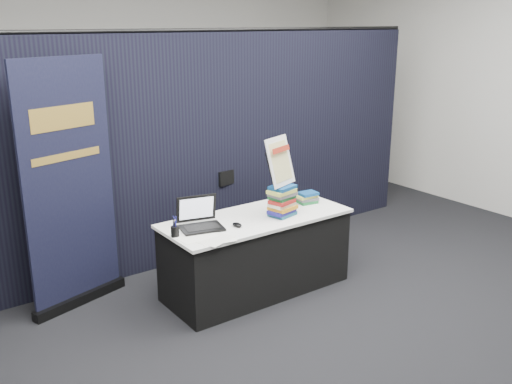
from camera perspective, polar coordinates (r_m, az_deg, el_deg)
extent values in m
plane|color=black|center=(5.25, 3.64, -11.85)|extent=(8.00, 8.00, 0.00)
cube|color=beige|center=(8.13, -14.66, 10.88)|extent=(8.00, 0.02, 3.50)
cube|color=black|center=(6.07, -5.81, 4.21)|extent=(6.00, 0.08, 2.40)
cube|color=black|center=(5.49, 0.04, -6.33)|extent=(1.76, 0.71, 0.72)
cube|color=silver|center=(5.35, 0.04, -2.64)|extent=(1.80, 0.75, 0.03)
cube|color=black|center=(5.05, -5.44, -3.62)|extent=(0.41, 0.34, 0.02)
cube|color=black|center=(5.11, -6.22, -1.76)|extent=(0.37, 0.15, 0.25)
cube|color=silver|center=(5.10, -6.17, -1.78)|extent=(0.31, 0.12, 0.20)
ellipsoid|color=black|center=(5.09, -1.91, -3.29)|extent=(0.07, 0.11, 0.03)
cube|color=white|center=(4.89, -6.01, -4.45)|extent=(0.33, 0.25, 0.00)
cube|color=white|center=(4.81, -3.97, -4.75)|extent=(0.32, 0.26, 0.00)
cube|color=silver|center=(4.81, -4.07, -4.76)|extent=(0.35, 0.30, 0.00)
cylinder|color=black|center=(4.90, -8.10, -3.93)|extent=(0.08, 0.08, 0.09)
cube|color=#1A4F63|center=(5.37, 2.58, -2.21)|extent=(0.27, 0.23, 0.03)
cube|color=navy|center=(5.36, 2.58, -1.88)|extent=(0.27, 0.23, 0.03)
cube|color=#BA791A|center=(5.35, 2.59, -1.55)|extent=(0.27, 0.23, 0.03)
cube|color=beige|center=(5.34, 2.59, -1.22)|extent=(0.27, 0.23, 0.03)
cube|color=maroon|center=(5.33, 2.60, -0.89)|extent=(0.27, 0.23, 0.03)
cube|color=#1A632E|center=(5.32, 2.60, -0.55)|extent=(0.27, 0.23, 0.03)
cube|color=#57555B|center=(5.31, 2.61, -0.22)|extent=(0.27, 0.23, 0.03)
cube|color=#B2B648|center=(5.30, 2.61, 0.12)|extent=(0.27, 0.23, 0.03)
cube|color=navy|center=(5.29, 2.61, 0.46)|extent=(0.27, 0.23, 0.03)
cube|color=#1A632E|center=(5.77, 5.09, -0.93)|extent=(0.22, 0.18, 0.03)
cube|color=#57555B|center=(5.76, 5.10, -0.67)|extent=(0.22, 0.18, 0.03)
cube|color=#B2B648|center=(5.75, 5.11, -0.40)|extent=(0.22, 0.18, 0.03)
cube|color=navy|center=(5.75, 5.12, -0.14)|extent=(0.22, 0.18, 0.03)
cube|color=black|center=(5.27, 2.72, 0.77)|extent=(0.22, 0.09, 0.02)
cylinder|color=black|center=(5.25, 1.38, 2.19)|extent=(0.05, 0.11, 0.33)
cylinder|color=black|center=(5.36, 2.94, 2.48)|extent=(0.05, 0.11, 0.33)
cube|color=silver|center=(5.25, 2.43, 3.09)|extent=(0.37, 0.23, 0.44)
cube|color=#C7C07C|center=(5.25, 2.49, 3.07)|extent=(0.29, 0.18, 0.35)
cube|color=maroon|center=(5.22, 2.52, 4.28)|extent=(0.26, 0.10, 0.05)
cube|color=black|center=(5.61, -17.10, -10.13)|extent=(0.94, 0.36, 0.09)
cube|color=black|center=(5.25, -18.17, 0.48)|extent=(0.87, 0.28, 2.23)
cube|color=gold|center=(5.10, -18.73, 7.07)|extent=(0.59, 0.18, 0.20)
cube|color=gold|center=(5.16, -18.39, 3.41)|extent=(0.64, 0.19, 0.07)
cylinder|color=black|center=(6.13, -1.73, -5.15)|extent=(0.02, 0.02, 0.45)
cylinder|color=black|center=(6.34, 1.27, -4.36)|extent=(0.02, 0.02, 0.45)
cylinder|color=black|center=(6.44, -3.74, -4.06)|extent=(0.02, 0.02, 0.45)
cylinder|color=black|center=(6.65, -0.82, -3.35)|extent=(0.02, 0.02, 0.45)
cube|color=black|center=(6.30, -1.27, -2.13)|extent=(0.48, 0.48, 0.04)
cube|color=black|center=(6.35, -2.32, 1.59)|extent=(0.40, 0.10, 0.16)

